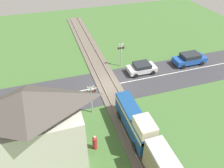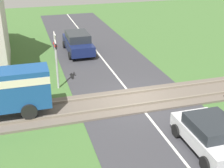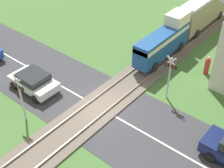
% 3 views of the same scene
% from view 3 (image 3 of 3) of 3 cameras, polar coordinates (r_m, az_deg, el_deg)
% --- Properties ---
extents(ground_plane, '(60.00, 60.00, 0.00)m').
position_cam_3_polar(ground_plane, '(21.02, -2.37, -4.34)').
color(ground_plane, '#426B33').
extents(road_surface, '(48.00, 6.40, 0.02)m').
position_cam_3_polar(road_surface, '(21.01, -2.37, -4.32)').
color(road_surface, '#38383D').
rests_on(road_surface, ground_plane).
extents(track_bed, '(2.80, 48.00, 0.24)m').
position_cam_3_polar(track_bed, '(20.97, -2.37, -4.21)').
color(track_bed, '#665B51').
rests_on(track_bed, ground_plane).
extents(train, '(1.58, 14.31, 3.18)m').
position_cam_3_polar(train, '(28.42, 13.86, 11.11)').
color(train, navy).
rests_on(train, track_bed).
extents(car_near_crossing, '(3.64, 2.06, 1.34)m').
position_cam_3_polar(car_near_crossing, '(22.78, -14.14, 0.50)').
color(car_near_crossing, silver).
rests_on(car_near_crossing, ground_plane).
extents(crossing_signal_west_approach, '(0.90, 0.18, 3.37)m').
position_cam_3_polar(crossing_signal_west_approach, '(19.56, -16.45, -1.65)').
color(crossing_signal_west_approach, '#B7B7B7').
rests_on(crossing_signal_west_approach, ground_plane).
extents(crossing_signal_east_approach, '(0.90, 0.18, 3.37)m').
position_cam_3_polar(crossing_signal_east_approach, '(20.87, 10.51, 2.15)').
color(crossing_signal_east_approach, '#B7B7B7').
rests_on(crossing_signal_east_approach, ground_plane).
extents(pedestrian_by_station, '(0.38, 0.38, 1.54)m').
position_cam_3_polar(pedestrian_by_station, '(24.77, 17.00, 3.19)').
color(pedestrian_by_station, '#B2282D').
rests_on(pedestrian_by_station, ground_plane).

